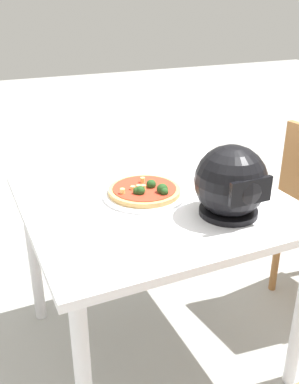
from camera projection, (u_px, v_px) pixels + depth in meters
ground_plane at (154, 345)px, 1.90m from camera, size 14.00×14.00×0.00m
dining_table at (154, 220)px, 1.64m from camera, size 0.94×0.91×0.72m
pizza_plate at (144, 194)px, 1.62m from camera, size 0.32×0.32×0.01m
pizza at (145, 190)px, 1.61m from camera, size 0.27×0.27×0.05m
motorcycle_helmet at (231, 183)px, 1.44m from camera, size 0.25×0.25×0.25m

